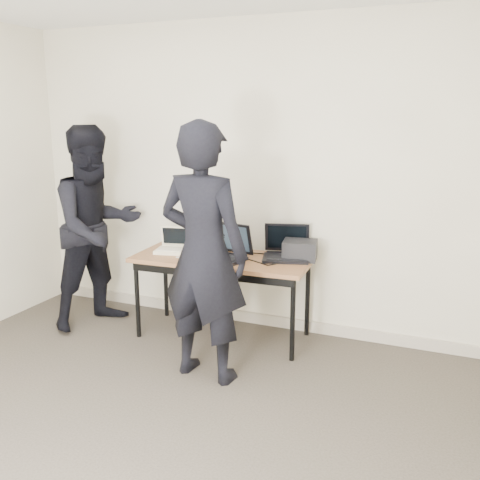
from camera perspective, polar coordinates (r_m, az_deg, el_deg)
The scene contains 13 objects.
room at distance 2.76m, azimuth -14.78°, elevation 1.03°, with size 4.60×4.60×2.80m.
desk at distance 4.56m, azimuth -1.94°, elevation -2.57°, with size 1.53×0.72×0.72m.
laptop_beige at distance 4.75m, azimuth -7.24°, elevation -0.73°, with size 0.31×0.30×0.21m.
laptop_center at distance 4.48m, azimuth -1.65°, elevation -1.18°, with size 0.44×0.43×0.29m.
laptop_right at distance 4.53m, azimuth 4.94°, elevation -1.12°, with size 0.46×0.45×0.28m.
leather_satchel at distance 4.79m, azimuth -2.81°, elevation 0.51°, with size 0.37×0.20×0.25m.
tissue at distance 4.74m, azimuth -2.48°, elevation 2.33°, with size 0.13×0.10×0.08m, color white.
equipment_box at distance 4.49m, azimuth 6.41°, elevation -1.07°, with size 0.28×0.23×0.16m, color black.
power_brick at distance 4.49m, azimuth -5.40°, elevation -1.90°, with size 0.08×0.05×0.03m, color black.
cables at distance 4.52m, azimuth -1.42°, elevation -1.86°, with size 1.16×0.42×0.01m.
person_typist at distance 3.81m, azimuth -3.91°, elevation -1.48°, with size 0.69×0.45×1.88m, color black.
person_observer at distance 4.98m, azimuth -15.03°, elevation 1.28°, with size 0.88×0.69×1.82m, color black.
baseboard at distance 5.04m, azimuth 1.70°, elevation -8.33°, with size 4.50×0.03×0.10m, color #ACA18E.
Camera 1 is at (1.64, -2.14, 1.93)m, focal length 40.00 mm.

